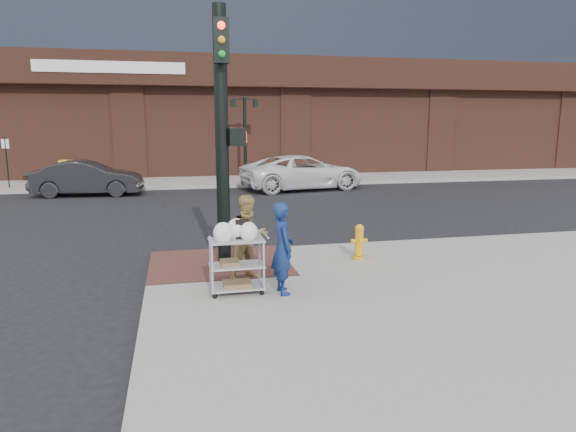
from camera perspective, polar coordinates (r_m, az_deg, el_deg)
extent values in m
plane|color=black|center=(9.86, -3.65, -7.26)|extent=(220.00, 220.00, 0.00)
cube|color=gray|center=(43.67, 6.22, 6.58)|extent=(65.00, 36.00, 0.15)
cube|color=#563028|center=(10.61, -7.63, -5.17)|extent=(2.80, 2.40, 0.01)
cylinder|color=black|center=(25.53, -4.80, 8.54)|extent=(0.16, 0.16, 4.00)
cube|color=black|center=(25.54, -4.87, 12.80)|extent=(1.20, 0.06, 0.06)
cube|color=black|center=(25.46, -6.12, 12.34)|extent=(0.22, 0.22, 0.35)
cube|color=black|center=(25.61, -3.61, 12.36)|extent=(0.22, 0.22, 0.35)
cylinder|color=black|center=(25.36, -28.76, 5.24)|extent=(0.05, 0.05, 2.20)
cylinder|color=black|center=(10.14, -7.35, 8.41)|extent=(0.26, 0.26, 5.00)
cube|color=black|center=(10.17, -5.66, 8.73)|extent=(0.32, 0.28, 0.34)
cube|color=#FF260C|center=(10.19, -4.75, 8.75)|extent=(0.02, 0.18, 0.22)
cube|color=black|center=(9.96, -7.45, 18.76)|extent=(0.28, 0.18, 0.80)
imported|color=navy|center=(8.54, -0.60, -3.58)|extent=(0.42, 0.59, 1.55)
imported|color=#A6894E|center=(9.33, -4.35, -2.40)|extent=(0.92, 0.82, 1.55)
imported|color=black|center=(22.51, -21.39, 3.93)|extent=(4.42, 1.81, 1.42)
imported|color=white|center=(22.89, 1.68, 4.88)|extent=(5.87, 3.47, 1.53)
cube|color=#98989D|center=(8.54, -5.77, -2.69)|extent=(0.91, 0.51, 0.03)
cube|color=#98989D|center=(8.65, -5.72, -5.48)|extent=(0.91, 0.51, 0.03)
cube|color=#98989D|center=(8.76, -5.67, -7.82)|extent=(0.91, 0.51, 0.03)
cube|color=black|center=(8.56, -5.16, -1.53)|extent=(0.22, 0.14, 0.32)
cube|color=brown|center=(8.62, -6.52, -5.19)|extent=(0.30, 0.34, 0.08)
cube|color=brown|center=(8.74, -5.68, -7.50)|extent=(0.46, 0.36, 0.07)
cylinder|color=orange|center=(10.91, 7.86, -4.58)|extent=(0.25, 0.25, 0.07)
cylinder|color=orange|center=(10.83, 7.90, -2.96)|extent=(0.18, 0.18, 0.55)
sphere|color=orange|center=(10.77, 7.94, -1.41)|extent=(0.19, 0.19, 0.19)
cylinder|color=orange|center=(10.82, 7.91, -2.73)|extent=(0.35, 0.08, 0.08)
cube|color=gold|center=(25.43, -23.39, 4.47)|extent=(0.57, 0.54, 1.13)
cube|color=#1C20B8|center=(24.79, -19.97, 4.31)|extent=(0.43, 0.40, 0.91)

